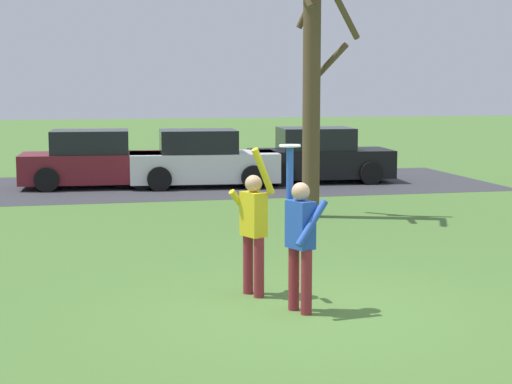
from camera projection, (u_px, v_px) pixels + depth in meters
name	position (u px, v px, depth m)	size (l,w,h in m)	color
ground_plane	(309.00, 313.00, 10.61)	(120.00, 120.00, 0.00)	#4C7533
person_catcher	(300.00, 235.00, 10.52)	(0.49, 0.59, 2.08)	maroon
person_defender	(253.00, 224.00, 11.36)	(0.58, 0.64, 2.04)	maroon
frisbee_disc	(290.00, 146.00, 10.56)	(0.27, 0.27, 0.02)	white
parked_car_maroon	(95.00, 161.00, 23.43)	(4.22, 2.27, 1.59)	maroon
parked_car_white	(202.00, 161.00, 23.61)	(4.22, 2.27, 1.59)	white
parked_car_black	(319.00, 157.00, 24.70)	(4.22, 2.27, 1.59)	black
parking_strip	(208.00, 185.00, 24.05)	(16.21, 6.40, 0.01)	#38383D
bare_tree_tall	(313.00, 80.00, 17.91)	(1.68, 1.81, 5.63)	brown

